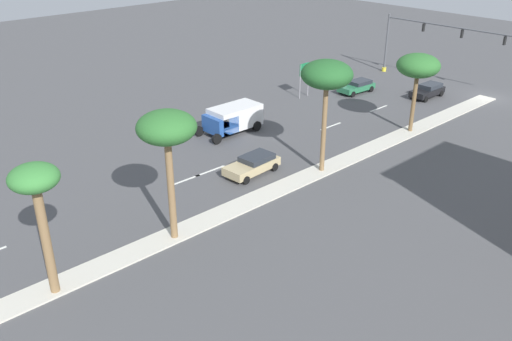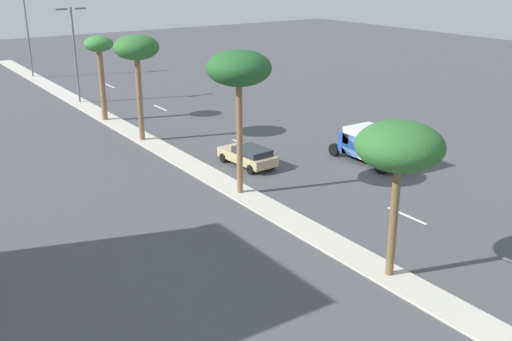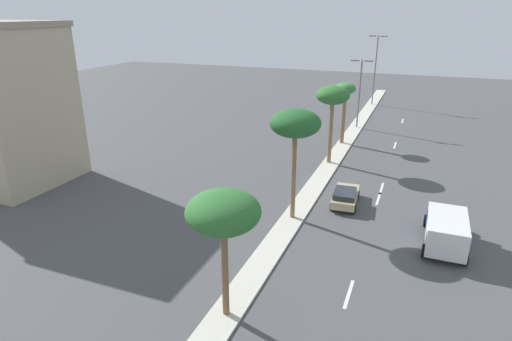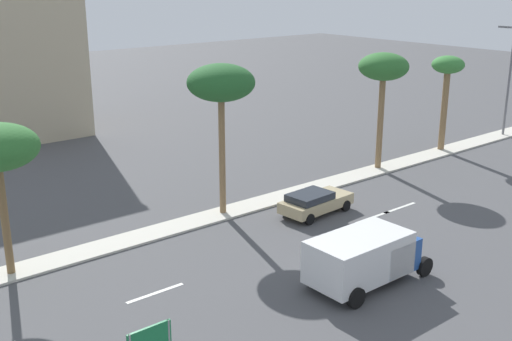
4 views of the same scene
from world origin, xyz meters
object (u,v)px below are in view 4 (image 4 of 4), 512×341
(commercial_building, at_px, (11,49))
(street_lamp_inboard, at_px, (510,71))
(palm_tree_inboard, at_px, (221,85))
(sedan_tan_trailing, at_px, (315,202))
(box_truck, at_px, (366,256))
(palm_tree_front, at_px, (383,69))
(palm_tree_far, at_px, (447,72))

(commercial_building, relative_size, street_lamp_inboard, 1.59)
(palm_tree_inboard, xyz_separation_m, sedan_tan_trailing, (3.33, 4.09, -6.75))
(sedan_tan_trailing, height_order, box_truck, box_truck)
(palm_tree_inboard, height_order, palm_tree_front, palm_tree_inboard)
(street_lamp_inboard, relative_size, sedan_tan_trailing, 1.98)
(sedan_tan_trailing, relative_size, box_truck, 0.78)
(box_truck, bearing_deg, palm_tree_inboard, 179.00)
(commercial_building, distance_m, street_lamp_inboard, 41.76)
(palm_tree_front, bearing_deg, palm_tree_far, 90.88)
(palm_tree_inboard, distance_m, street_lamp_inboard, 29.68)
(sedan_tan_trailing, bearing_deg, street_lamp_inboard, 97.04)
(sedan_tan_trailing, xyz_separation_m, box_truck, (7.58, -4.28, 0.58))
(palm_tree_front, xyz_separation_m, box_truck, (11.12, -13.98, -5.73))
(box_truck, bearing_deg, street_lamp_inboard, 109.81)
(palm_tree_inboard, distance_m, sedan_tan_trailing, 8.56)
(street_lamp_inboard, bearing_deg, commercial_building, -130.86)
(palm_tree_inboard, height_order, box_truck, palm_tree_inboard)
(commercial_building, bearing_deg, sedan_tan_trailing, 11.22)
(palm_tree_front, xyz_separation_m, sedan_tan_trailing, (3.53, -9.70, -6.31))
(palm_tree_inboard, distance_m, palm_tree_far, 21.47)
(palm_tree_inboard, relative_size, street_lamp_inboard, 0.94)
(commercial_building, height_order, sedan_tan_trailing, commercial_building)
(palm_tree_front, height_order, box_truck, palm_tree_front)
(palm_tree_far, relative_size, street_lamp_inboard, 0.80)
(sedan_tan_trailing, bearing_deg, box_truck, -29.45)
(commercial_building, xyz_separation_m, sedan_tan_trailing, (30.44, 6.04, -6.47))
(commercial_building, distance_m, sedan_tan_trailing, 31.70)
(commercial_building, distance_m, palm_tree_far, 35.57)
(street_lamp_inboard, relative_size, box_truck, 1.54)
(palm_tree_front, relative_size, palm_tree_far, 1.11)
(palm_tree_front, bearing_deg, box_truck, -51.51)
(box_truck, bearing_deg, palm_tree_front, 128.49)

